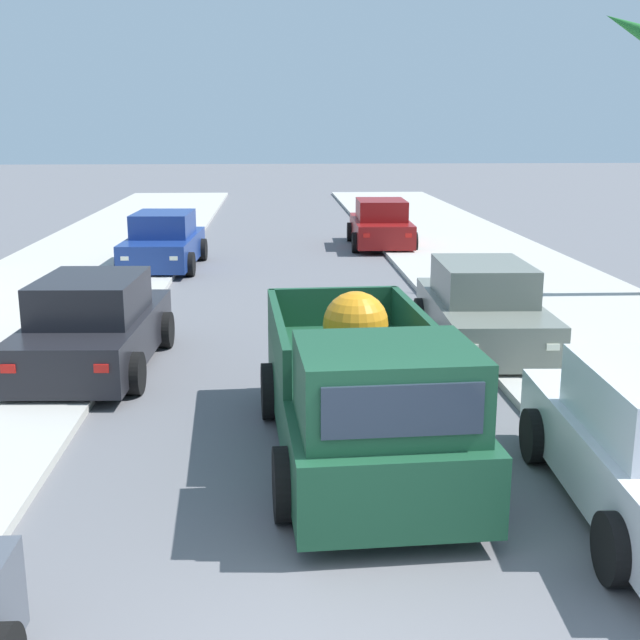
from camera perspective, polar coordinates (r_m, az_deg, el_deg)
sidewalk_left at (r=18.06m, az=-19.97°, el=0.56°), size 5.25×60.00×0.12m
sidewalk_right at (r=18.31m, az=15.94°, el=1.02°), size 5.25×60.00×0.12m
curb_left at (r=17.75m, az=-16.19°, el=0.59°), size 0.16×60.00×0.10m
curb_right at (r=17.95m, az=12.24°, el=0.96°), size 0.16×60.00×0.10m
pickup_truck at (r=9.43m, az=3.03°, el=-5.44°), size 2.41×5.30×1.84m
car_left_near at (r=14.54m, az=11.37°, el=0.75°), size 2.15×4.31×1.54m
car_right_near at (r=22.91m, az=-10.95°, el=5.39°), size 2.16×4.32×1.54m
car_right_mid at (r=26.56m, az=4.30°, el=6.69°), size 2.13×4.30×1.54m
car_right_far at (r=13.52m, az=-15.63°, el=-0.45°), size 2.17×4.32×1.54m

